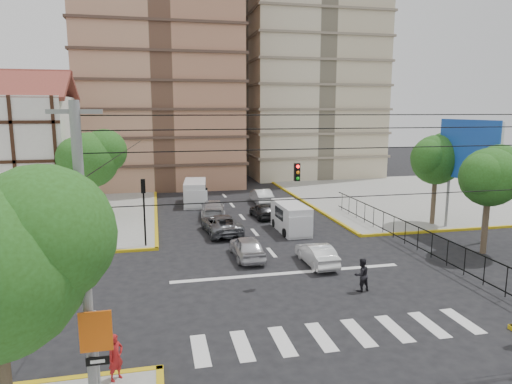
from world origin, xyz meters
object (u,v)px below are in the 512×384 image
object	(u,v)px
district_sign	(96,341)
van_left_lane	(195,194)
car_silver_front_left	(247,247)
van_right_lane	(292,219)
traffic_light_nw	(144,201)
pedestrian_crosswalk	(362,275)
car_white_front_right	(317,254)
pedestrian_sw_corner	(116,357)

from	to	relation	value
district_sign	van_left_lane	xyz separation A→B (m)	(5.43, 30.09, -1.35)
car_silver_front_left	van_right_lane	bearing A→B (deg)	-131.19
traffic_light_nw	pedestrian_crosswalk	world-z (taller)	traffic_light_nw
van_left_lane	pedestrian_crosswalk	bearing A→B (deg)	-68.25
car_white_front_right	district_sign	bearing A→B (deg)	44.65
car_white_front_right	pedestrian_sw_corner	distance (m)	14.29
traffic_light_nw	pedestrian_crosswalk	bearing A→B (deg)	-42.73
van_left_lane	car_white_front_right	bearing A→B (deg)	-67.35
district_sign	car_white_front_right	world-z (taller)	district_sign
district_sign	pedestrian_crosswalk	world-z (taller)	district_sign
traffic_light_nw	pedestrian_crosswalk	size ratio (longest dim) A/B	2.62
pedestrian_crosswalk	car_silver_front_left	bearing A→B (deg)	-64.87
car_white_front_right	pedestrian_crosswalk	world-z (taller)	pedestrian_crosswalk
van_right_lane	van_left_lane	bearing A→B (deg)	116.65
van_right_lane	car_silver_front_left	size ratio (longest dim) A/B	1.13
van_right_lane	district_sign	bearing A→B (deg)	-122.92
district_sign	car_white_front_right	size ratio (longest dim) A/B	0.82
pedestrian_crosswalk	van_left_lane	bearing A→B (deg)	-85.82
van_left_lane	car_white_front_right	world-z (taller)	van_left_lane
van_left_lane	pedestrian_crosswalk	size ratio (longest dim) A/B	3.12
van_right_lane	pedestrian_sw_corner	xyz separation A→B (m)	(-11.18, -16.96, -0.07)
van_right_lane	pedestrian_crosswalk	size ratio (longest dim) A/B	2.78
traffic_light_nw	car_white_front_right	bearing A→B (deg)	-29.75
van_right_lane	pedestrian_sw_corner	bearing A→B (deg)	-124.75
district_sign	traffic_light_nw	bearing A→B (deg)	86.64
van_left_lane	car_silver_front_left	world-z (taller)	van_left_lane
van_left_lane	traffic_light_nw	bearing A→B (deg)	-102.12
van_right_lane	van_left_lane	world-z (taller)	van_left_lane
car_white_front_right	pedestrian_sw_corner	size ratio (longest dim) A/B	2.45
van_right_lane	car_silver_front_left	world-z (taller)	van_right_lane
traffic_light_nw	car_silver_front_left	world-z (taller)	traffic_light_nw
van_left_lane	pedestrian_sw_corner	size ratio (longest dim) A/B	3.31
traffic_light_nw	pedestrian_sw_corner	xyz separation A→B (m)	(-0.69, -15.30, -2.17)
pedestrian_crosswalk	traffic_light_nw	bearing A→B (deg)	-53.68
district_sign	van_left_lane	bearing A→B (deg)	79.77
car_white_front_right	pedestrian_crosswalk	xyz separation A→B (m)	(0.82, -4.20, 0.20)
van_left_lane	car_silver_front_left	distance (m)	16.70
traffic_light_nw	van_left_lane	world-z (taller)	traffic_light_nw
district_sign	van_left_lane	world-z (taller)	district_sign
car_white_front_right	van_right_lane	bearing A→B (deg)	-97.63
car_silver_front_left	pedestrian_sw_corner	size ratio (longest dim) A/B	2.61
car_silver_front_left	car_white_front_right	distance (m)	4.23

